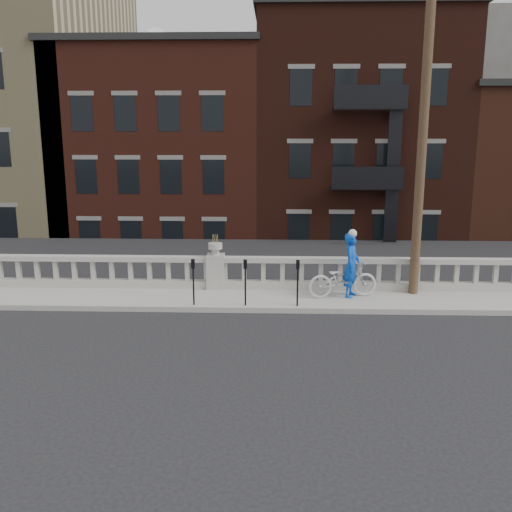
# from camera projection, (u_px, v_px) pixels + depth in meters

# --- Properties ---
(ground) EXTENTS (120.00, 120.00, 0.00)m
(ground) POSITION_uv_depth(u_px,v_px,m) (200.00, 336.00, 14.50)
(ground) COLOR black
(ground) RESTS_ON ground
(sidewalk) EXTENTS (32.00, 2.20, 0.15)m
(sidewalk) POSITION_uv_depth(u_px,v_px,m) (213.00, 299.00, 17.40)
(sidewalk) COLOR #98958D
(sidewalk) RESTS_ON ground
(balustrade) EXTENTS (28.00, 0.34, 1.03)m
(balustrade) POSITION_uv_depth(u_px,v_px,m) (216.00, 273.00, 18.21)
(balustrade) COLOR #98958D
(balustrade) RESTS_ON sidewalk
(planter_pedestal) EXTENTS (0.55, 0.55, 1.76)m
(planter_pedestal) POSITION_uv_depth(u_px,v_px,m) (216.00, 267.00, 18.17)
(planter_pedestal) COLOR #98958D
(planter_pedestal) RESTS_ON sidewalk
(lower_level) EXTENTS (80.00, 44.00, 20.80)m
(lower_level) POSITION_uv_depth(u_px,v_px,m) (255.00, 169.00, 36.37)
(lower_level) COLOR #605E59
(lower_level) RESTS_ON ground
(utility_pole) EXTENTS (1.60, 0.28, 10.00)m
(utility_pole) POSITION_uv_depth(u_px,v_px,m) (423.00, 126.00, 16.65)
(utility_pole) COLOR #422D1E
(utility_pole) RESTS_ON sidewalk
(parking_meter_c) EXTENTS (0.10, 0.09, 1.36)m
(parking_meter_c) POSITION_uv_depth(u_px,v_px,m) (193.00, 277.00, 16.39)
(parking_meter_c) COLOR black
(parking_meter_c) RESTS_ON sidewalk
(parking_meter_d) EXTENTS (0.10, 0.09, 1.36)m
(parking_meter_d) POSITION_uv_depth(u_px,v_px,m) (245.00, 277.00, 16.34)
(parking_meter_d) COLOR black
(parking_meter_d) RESTS_ON sidewalk
(parking_meter_e) EXTENTS (0.10, 0.09, 1.36)m
(parking_meter_e) POSITION_uv_depth(u_px,v_px,m) (298.00, 278.00, 16.29)
(parking_meter_e) COLOR black
(parking_meter_e) RESTS_ON sidewalk
(bicycle) EXTENTS (2.23, 1.15, 1.12)m
(bicycle) POSITION_uv_depth(u_px,v_px,m) (343.00, 279.00, 17.23)
(bicycle) COLOR beige
(bicycle) RESTS_ON sidewalk
(cyclist) EXTENTS (0.69, 0.84, 1.97)m
(cyclist) POSITION_uv_depth(u_px,v_px,m) (351.00, 265.00, 17.21)
(cyclist) COLOR blue
(cyclist) RESTS_ON sidewalk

